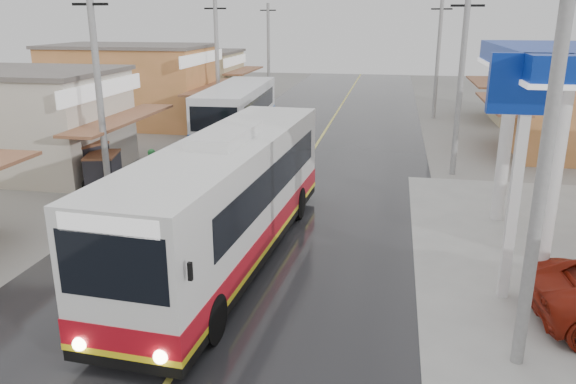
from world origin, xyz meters
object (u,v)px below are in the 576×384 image
coach_bus (229,199)px  tricycle_far (80,161)px  second_bus (237,114)px  cyclist (156,184)px  tyre_stack (119,208)px  tricycle_near (103,169)px

coach_bus → tricycle_far: bearing=147.0°
second_bus → cyclist: second_bus is taller
cyclist → tyre_stack: size_ratio=2.51×
cyclist → tricycle_far: bearing=148.4°
tricycle_near → tricycle_far: (-1.31, 0.49, 0.15)m
tricycle_far → tyre_stack: bearing=-22.7°
cyclist → tricycle_far: 4.56m
second_bus → tricycle_far: second_bus is taller
coach_bus → tricycle_near: bearing=144.6°
tricycle_near → tricycle_far: tricycle_far is taller
cyclist → tricycle_far: cyclist is taller
coach_bus → tricycle_near: (-7.27, 5.90, -1.03)m
cyclist → tricycle_near: bearing=147.4°
tricycle_near → tyre_stack: bearing=-67.9°
tyre_stack → coach_bus: bearing=-30.8°
coach_bus → cyclist: (-4.38, 4.65, -1.18)m
cyclist → tricycle_near: cyclist is taller
cyclist → coach_bus: bearing=-55.9°
tricycle_near → tricycle_far: size_ratio=0.77×
second_bus → tyre_stack: second_bus is taller
tricycle_near → coach_bus: bearing=-53.6°
second_bus → cyclist: size_ratio=4.58×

